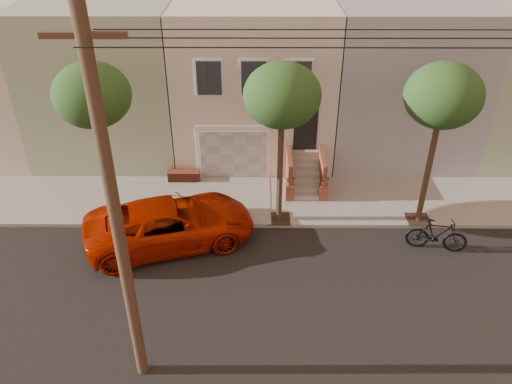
{
  "coord_description": "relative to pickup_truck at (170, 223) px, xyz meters",
  "views": [
    {
      "loc": [
        0.18,
        -12.46,
        11.65
      ],
      "look_at": [
        0.11,
        3.0,
        1.97
      ],
      "focal_mm": 35.49,
      "sensor_mm": 36.0,
      "label": 1
    }
  ],
  "objects": [
    {
      "name": "tree_right",
      "position": [
        9.54,
        1.28,
        4.41
      ],
      "size": [
        2.7,
        2.57,
        6.3
      ],
      "color": "#2D2116",
      "rests_on": "sidewalk"
    },
    {
      "name": "motorcycle",
      "position": [
        9.69,
        -0.4,
        -0.2
      ],
      "size": [
        2.24,
        1.05,
        1.3
      ],
      "primitive_type": "imported",
      "rotation": [
        0.0,
        0.0,
        1.36
      ],
      "color": "black",
      "rests_on": "ground"
    },
    {
      "name": "pickup_truck",
      "position": [
        0.0,
        0.0,
        0.0
      ],
      "size": [
        6.68,
        4.49,
        1.7
      ],
      "primitive_type": "imported",
      "rotation": [
        0.0,
        0.0,
        1.87
      ],
      "color": "#AB1800",
      "rests_on": "ground"
    },
    {
      "name": "sidewalk",
      "position": [
        3.04,
        2.73,
        -0.78
      ],
      "size": [
        40.0,
        3.7,
        0.15
      ],
      "primitive_type": "cube",
      "color": "#9A998C",
      "rests_on": "ground"
    },
    {
      "name": "tree_left",
      "position": [
        -2.46,
        1.28,
        4.41
      ],
      "size": [
        2.7,
        2.57,
        6.3
      ],
      "color": "#2D2116",
      "rests_on": "sidewalk"
    },
    {
      "name": "tree_mid",
      "position": [
        4.04,
        1.28,
        4.41
      ],
      "size": [
        2.7,
        2.57,
        6.3
      ],
      "color": "#2D2116",
      "rests_on": "sidewalk"
    },
    {
      "name": "ground",
      "position": [
        3.04,
        -2.62,
        -0.85
      ],
      "size": [
        90.0,
        90.0,
        0.0
      ],
      "primitive_type": "plane",
      "color": "black",
      "rests_on": "ground"
    },
    {
      "name": "house_row",
      "position": [
        3.04,
        8.57,
        2.79
      ],
      "size": [
        33.1,
        11.7,
        7.0
      ],
      "color": "#B9AE9E",
      "rests_on": "sidewalk"
    }
  ]
}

